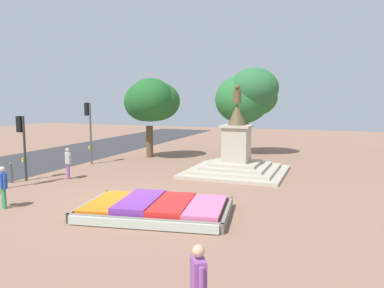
{
  "coord_description": "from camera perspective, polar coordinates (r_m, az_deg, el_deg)",
  "views": [
    {
      "loc": [
        7.29,
        -12.74,
        4.07
      ],
      "look_at": [
        1.01,
        4.05,
        1.92
      ],
      "focal_mm": 35.0,
      "sensor_mm": 36.0,
      "label": 1
    }
  ],
  "objects": [
    {
      "name": "kerb_bollard_north",
      "position": [
        20.32,
        -25.84,
        -3.9
      ],
      "size": [
        0.13,
        0.13,
        1.0
      ],
      "color": "#4C5156",
      "rests_on": "ground_plane"
    },
    {
      "name": "pedestrian_near_planter",
      "position": [
        6.72,
        0.97,
        -20.67
      ],
      "size": [
        0.39,
        0.5,
        1.67
      ],
      "color": "black",
      "rests_on": "ground_plane"
    },
    {
      "name": "traffic_light_mid_block",
      "position": [
        20.41,
        -24.47,
        1.11
      ],
      "size": [
        0.42,
        0.3,
        3.24
      ],
      "color": "#2D2D33",
      "rests_on": "ground_plane"
    },
    {
      "name": "park_tree_far_left",
      "position": [
        25.81,
        -6.21,
        6.5
      ],
      "size": [
        3.72,
        3.85,
        5.48
      ],
      "color": "brown",
      "rests_on": "ground_plane"
    },
    {
      "name": "pedestrian_crossing_plaza",
      "position": [
        20.14,
        -18.39,
        -2.5
      ],
      "size": [
        0.45,
        0.42,
        1.61
      ],
      "color": "#8C4C99",
      "rests_on": "ground_plane"
    },
    {
      "name": "park_tree_far_right",
      "position": [
        27.75,
        8.63,
        7.23
      ],
      "size": [
        4.63,
        4.05,
        6.3
      ],
      "color": "brown",
      "rests_on": "ground_plane"
    },
    {
      "name": "flower_planter",
      "position": [
        13.47,
        -5.49,
        -9.75
      ],
      "size": [
        5.63,
        4.04,
        0.55
      ],
      "color": "#38281C",
      "rests_on": "ground_plane"
    },
    {
      "name": "statue_monument",
      "position": [
        20.78,
        6.77,
        -2.05
      ],
      "size": [
        5.28,
        5.28,
        4.86
      ],
      "color": "#B1A793",
      "rests_on": "ground_plane"
    },
    {
      "name": "traffic_light_far_corner",
      "position": [
        24.24,
        -15.44,
        3.23
      ],
      "size": [
        0.41,
        0.28,
        3.85
      ],
      "color": "#4C5156",
      "rests_on": "ground_plane"
    },
    {
      "name": "pedestrian_with_handbag",
      "position": [
        15.71,
        -26.86,
        -5.59
      ],
      "size": [
        0.67,
        0.45,
        1.59
      ],
      "color": "#338C4C",
      "rests_on": "ground_plane"
    },
    {
      "name": "ground_plane",
      "position": [
        15.23,
        -9.02,
        -8.74
      ],
      "size": [
        78.29,
        78.29,
        0.0
      ],
      "primitive_type": "plane",
      "color": "#8C6651"
    }
  ]
}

